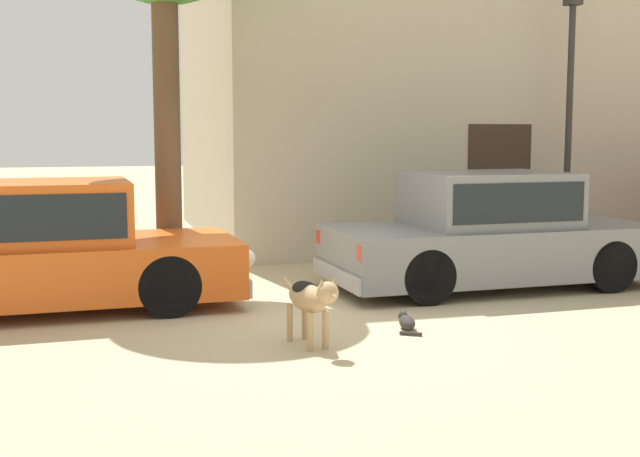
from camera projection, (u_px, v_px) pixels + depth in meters
ground_plane at (303, 312)px, 9.11m from camera, size 80.00×80.00×0.00m
parked_sedan_nearest at (42, 247)px, 9.17m from camera, size 4.48×1.96×1.44m
parked_sedan_second at (489, 231)px, 10.53m from camera, size 4.33×1.91×1.47m
apartment_block at (504, 46)px, 16.66m from camera, size 12.26×6.79×7.39m
stray_dog_spotted at (310, 298)px, 7.61m from camera, size 0.36×1.04×0.70m
stray_cat at (407, 322)px, 8.33m from camera, size 0.27×0.59×0.15m
street_lamp at (570, 89)px, 12.68m from camera, size 0.22×0.22×4.17m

